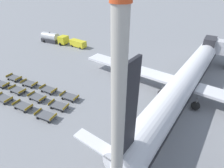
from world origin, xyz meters
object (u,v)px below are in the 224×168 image
at_px(baggage_dolly_row_mid_a_col_d, 59,106).
at_px(apron_light_mast, 118,122).
at_px(baggage_dolly_row_mid_a_col_a, 1,84).
at_px(baggage_dolly_row_mid_a_col_c, 37,97).
at_px(baggage_dolly_row_mid_b_col_c, 48,90).
at_px(service_van, 78,43).
at_px(baggage_dolly_row_mid_b_col_d, 69,97).
at_px(baggage_dolly_row_near_col_d, 46,116).
at_px(baggage_dolly_row_mid_b_col_a, 14,78).
at_px(baggage_dolly_row_mid_a_col_b, 18,90).
at_px(baggage_dolly_row_near_col_c, 23,106).
at_px(baggage_dolly_row_mid_b_col_b, 29,83).
at_px(baggage_dolly_row_near_col_b, 4,98).
at_px(airplane, 187,78).
at_px(fuel_tanker_primary, 53,38).

xyz_separation_m(baggage_dolly_row_mid_a_col_d, apron_light_mast, (16.82, -7.33, 12.07)).
bearing_deg(baggage_dolly_row_mid_a_col_a, baggage_dolly_row_mid_a_col_c, 11.29).
height_order(baggage_dolly_row_mid_a_col_c, baggage_dolly_row_mid_b_col_c, same).
bearing_deg(apron_light_mast, baggage_dolly_row_mid_b_col_c, 157.73).
relative_size(service_van, baggage_dolly_row_mid_b_col_c, 1.42).
relative_size(service_van, baggage_dolly_row_mid_b_col_d, 1.42).
height_order(service_van, baggage_dolly_row_near_col_d, service_van).
bearing_deg(baggage_dolly_row_mid_b_col_a, service_van, 101.65).
distance_m(baggage_dolly_row_mid_a_col_b, baggage_dolly_row_mid_a_col_c, 4.84).
relative_size(baggage_dolly_row_mid_a_col_b, baggage_dolly_row_mid_b_col_d, 1.00).
distance_m(baggage_dolly_row_near_col_c, baggage_dolly_row_mid_b_col_b, 7.03).
height_order(baggage_dolly_row_near_col_b, baggage_dolly_row_mid_a_col_a, same).
xyz_separation_m(service_van, apron_light_mast, (35.64, -28.60, 11.44)).
distance_m(baggage_dolly_row_mid_a_col_d, baggage_dolly_row_mid_b_col_b, 9.98).
bearing_deg(baggage_dolly_row_mid_a_col_a, baggage_dolly_row_near_col_c, -5.09).
relative_size(airplane, fuel_tanker_primary, 4.89).
bearing_deg(baggage_dolly_row_mid_b_col_c, fuel_tanker_primary, 142.41).
relative_size(baggage_dolly_row_near_col_b, baggage_dolly_row_near_col_c, 1.00).
xyz_separation_m(fuel_tanker_primary, baggage_dolly_row_mid_b_col_a, (13.73, -19.34, -0.85)).
relative_size(baggage_dolly_row_mid_a_col_a, baggage_dolly_row_mid_a_col_c, 1.00).
xyz_separation_m(fuel_tanker_primary, apron_light_mast, (44.98, -26.67, 11.22)).
bearing_deg(baggage_dolly_row_mid_b_col_b, fuel_tanker_primary, 134.34).
relative_size(fuel_tanker_primary, baggage_dolly_row_mid_b_col_d, 2.56).
distance_m(baggage_dolly_row_mid_a_col_a, baggage_dolly_row_mid_a_col_b, 4.58).
relative_size(baggage_dolly_row_near_col_b, baggage_dolly_row_mid_b_col_b, 1.00).
xyz_separation_m(baggage_dolly_row_near_col_d, baggage_dolly_row_mid_a_col_d, (-0.40, 2.63, 0.00)).
bearing_deg(service_van, baggage_dolly_row_near_col_b, -68.87).
xyz_separation_m(airplane, baggage_dolly_row_near_col_c, (-18.49, -20.16, -2.56)).
xyz_separation_m(airplane, baggage_dolly_row_mid_b_col_b, (-24.06, -15.89, -2.56)).
bearing_deg(fuel_tanker_primary, baggage_dolly_row_near_col_b, -51.02).
height_order(service_van, baggage_dolly_row_near_col_c, service_van).
xyz_separation_m(baggage_dolly_row_near_col_d, baggage_dolly_row_mid_b_col_a, (-14.84, 2.64, 0.00)).
height_order(baggage_dolly_row_near_col_d, baggage_dolly_row_mid_a_col_d, same).
bearing_deg(baggage_dolly_row_mid_b_col_a, baggage_dolly_row_near_col_d, -10.07).
xyz_separation_m(airplane, fuel_tanker_primary, (-42.28, 2.75, -1.71)).
relative_size(fuel_tanker_primary, baggage_dolly_row_mid_a_col_b, 2.56).
bearing_deg(airplane, baggage_dolly_row_mid_b_col_d, -136.43).
distance_m(fuel_tanker_primary, baggage_dolly_row_mid_b_col_a, 23.73).
bearing_deg(baggage_dolly_row_near_col_b, baggage_dolly_row_mid_b_col_b, 101.84).
bearing_deg(apron_light_mast, service_van, 141.26).
bearing_deg(service_van, baggage_dolly_row_mid_a_col_a, -78.60).
height_order(baggage_dolly_row_mid_a_col_a, baggage_dolly_row_mid_a_col_c, same).
height_order(baggage_dolly_row_mid_a_col_a, baggage_dolly_row_mid_a_col_d, same).
height_order(service_van, baggage_dolly_row_mid_b_col_b, service_van).
xyz_separation_m(airplane, baggage_dolly_row_mid_a_col_c, (-18.86, -17.46, -2.56)).
height_order(baggage_dolly_row_mid_a_col_a, baggage_dolly_row_mid_a_col_b, same).
bearing_deg(baggage_dolly_row_near_col_c, baggage_dolly_row_mid_a_col_d, 39.17).
height_order(baggage_dolly_row_near_col_c, baggage_dolly_row_mid_b_col_d, same).
bearing_deg(baggage_dolly_row_mid_a_col_a, baggage_dolly_row_mid_b_col_d, 21.73).
distance_m(baggage_dolly_row_near_col_b, baggage_dolly_row_mid_a_col_a, 5.43).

